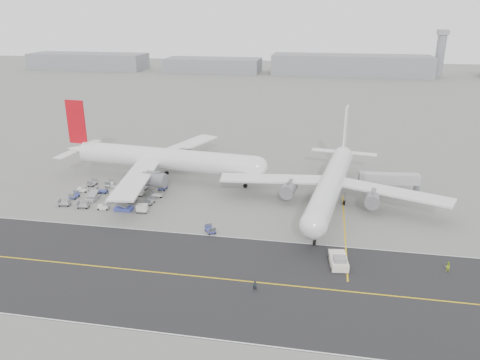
% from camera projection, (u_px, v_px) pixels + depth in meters
% --- Properties ---
extents(ground, '(700.00, 700.00, 0.00)m').
position_uv_depth(ground, '(202.00, 230.00, 99.69)').
color(ground, gray).
rests_on(ground, ground).
extents(taxiway, '(220.00, 59.00, 0.03)m').
position_uv_depth(taxiway, '(203.00, 277.00, 82.23)').
color(taxiway, '#262528').
rests_on(taxiway, ground).
extents(horizon_buildings, '(520.00, 28.00, 28.00)m').
position_uv_depth(horizon_buildings, '(335.00, 75.00, 334.69)').
color(horizon_buildings, gray).
rests_on(horizon_buildings, ground).
extents(control_tower, '(7.00, 7.00, 31.25)m').
position_uv_depth(control_tower, '(440.00, 52.00, 321.83)').
color(control_tower, gray).
rests_on(control_tower, ground).
extents(airliner_a, '(59.84, 58.92, 20.66)m').
position_uv_depth(airliner_a, '(162.00, 159.00, 127.63)').
color(airliner_a, white).
rests_on(airliner_a, ground).
extents(airliner_b, '(54.64, 55.59, 19.24)m').
position_uv_depth(airliner_b, '(332.00, 182.00, 111.33)').
color(airliner_b, white).
rests_on(airliner_b, ground).
extents(pushback_tug, '(3.74, 8.38, 2.37)m').
position_uv_depth(pushback_tug, '(339.00, 261.00, 85.67)').
color(pushback_tug, silver).
rests_on(pushback_tug, ground).
extents(jet_bridge, '(15.74, 4.13, 5.90)m').
position_uv_depth(jet_bridge, '(390.00, 180.00, 117.10)').
color(jet_bridge, gray).
rests_on(jet_bridge, ground).
extents(gse_cluster, '(28.62, 23.09, 2.06)m').
position_uv_depth(gse_cluster, '(116.00, 198.00, 116.88)').
color(gse_cluster, gray).
rests_on(gse_cluster, ground).
extents(stray_dolly, '(2.83, 3.07, 1.61)m').
position_uv_depth(stray_dolly, '(210.00, 233.00, 98.58)').
color(stray_dolly, silver).
rests_on(stray_dolly, ground).
extents(ground_crew_a, '(0.72, 0.48, 1.95)m').
position_uv_depth(ground_crew_a, '(255.00, 286.00, 77.78)').
color(ground_crew_a, black).
rests_on(ground_crew_a, ground).
extents(ground_crew_b, '(1.03, 0.88, 1.84)m').
position_uv_depth(ground_crew_b, '(448.00, 267.00, 83.77)').
color(ground_crew_b, '#B4D919').
rests_on(ground_crew_b, ground).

